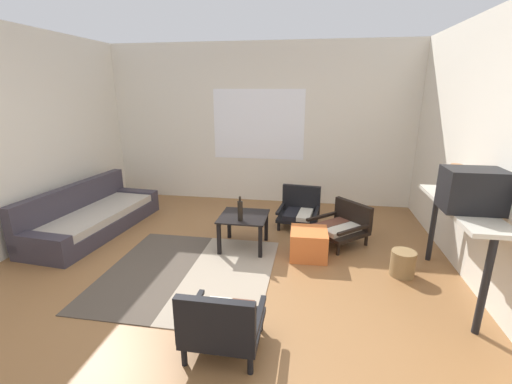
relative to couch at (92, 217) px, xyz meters
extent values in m
plane|color=olive|center=(2.10, -1.19, -0.20)|extent=(7.80, 7.80, 0.00)
cube|color=silver|center=(2.10, 1.87, 1.15)|extent=(5.60, 0.12, 2.70)
cube|color=white|center=(2.10, 1.80, 1.16)|extent=(1.57, 0.01, 1.18)
cube|color=#4C4238|center=(1.31, -0.92, -0.20)|extent=(0.90, 1.85, 0.01)
cube|color=gray|center=(2.21, -0.92, -0.20)|extent=(0.90, 1.85, 0.01)
cube|color=#38333D|center=(0.07, -0.01, -0.10)|extent=(0.94, 2.14, 0.21)
cube|color=#B2A899|center=(0.10, -0.01, 0.06)|extent=(0.83, 1.96, 0.10)
cube|color=#38333D|center=(-0.26, 0.02, 0.18)|extent=(0.31, 2.09, 0.55)
cube|color=#38333D|center=(0.15, 0.94, -0.03)|extent=(0.78, 0.24, 0.34)
cube|color=#38333D|center=(-0.01, -0.96, -0.03)|extent=(0.78, 0.24, 0.34)
cube|color=black|center=(2.23, -0.17, 0.22)|extent=(0.59, 0.59, 0.02)
cube|color=black|center=(1.98, 0.08, 0.00)|extent=(0.04, 0.04, 0.41)
cube|color=black|center=(2.48, 0.08, 0.00)|extent=(0.04, 0.04, 0.41)
cube|color=black|center=(1.98, -0.43, 0.00)|extent=(0.04, 0.04, 0.41)
cube|color=black|center=(2.48, -0.43, 0.00)|extent=(0.04, 0.04, 0.41)
cylinder|color=black|center=(3.10, 0.39, -0.14)|extent=(0.04, 0.04, 0.12)
cylinder|color=black|center=(2.61, 0.45, -0.14)|extent=(0.04, 0.04, 0.12)
cylinder|color=black|center=(3.15, 0.84, -0.14)|extent=(0.04, 0.04, 0.12)
cylinder|color=black|center=(2.66, 0.89, -0.14)|extent=(0.04, 0.04, 0.12)
cube|color=black|center=(2.88, 0.64, -0.06)|extent=(0.62, 0.59, 0.05)
cube|color=beige|center=(2.98, 0.61, 0.00)|extent=(0.24, 0.49, 0.06)
cube|color=black|center=(2.78, 0.63, 0.00)|extent=(0.24, 0.49, 0.06)
cube|color=black|center=(2.91, 0.88, 0.16)|extent=(0.57, 0.13, 0.39)
cube|color=black|center=(3.14, 0.61, 0.06)|extent=(0.10, 0.53, 0.04)
cube|color=black|center=(2.62, 0.67, 0.06)|extent=(0.10, 0.53, 0.04)
cylinder|color=black|center=(2.20, -1.72, -0.13)|extent=(0.04, 0.04, 0.15)
cylinder|color=black|center=(2.69, -1.72, -0.13)|extent=(0.04, 0.04, 0.15)
cylinder|color=black|center=(2.20, -2.19, -0.13)|extent=(0.04, 0.04, 0.15)
cylinder|color=black|center=(2.69, -2.19, -0.13)|extent=(0.04, 0.04, 0.15)
cube|color=black|center=(2.44, -1.96, -0.03)|extent=(0.57, 0.55, 0.05)
cube|color=silver|center=(2.34, -1.94, 0.03)|extent=(0.19, 0.49, 0.06)
cube|color=brown|center=(2.54, -1.94, 0.03)|extent=(0.19, 0.49, 0.06)
cube|color=black|center=(2.44, -2.20, 0.19)|extent=(0.57, 0.07, 0.38)
cube|color=black|center=(2.18, -1.96, 0.09)|extent=(0.04, 0.55, 0.04)
cube|color=black|center=(2.71, -1.96, 0.09)|extent=(0.04, 0.55, 0.04)
cylinder|color=black|center=(3.41, -0.20, -0.13)|extent=(0.04, 0.04, 0.14)
cylinder|color=black|center=(3.06, 0.19, -0.13)|extent=(0.04, 0.04, 0.14)
cylinder|color=black|center=(3.78, 0.14, -0.13)|extent=(0.04, 0.04, 0.14)
cylinder|color=black|center=(3.43, 0.53, -0.13)|extent=(0.04, 0.04, 0.14)
cube|color=black|center=(3.42, 0.16, -0.03)|extent=(0.84, 0.84, 0.05)
cube|color=beige|center=(3.47, 0.07, 0.02)|extent=(0.52, 0.50, 0.06)
cube|color=brown|center=(3.33, 0.23, 0.02)|extent=(0.52, 0.50, 0.06)
cube|color=black|center=(3.61, 0.34, 0.15)|extent=(0.46, 0.49, 0.32)
cube|color=black|center=(3.61, -0.04, 0.08)|extent=(0.46, 0.43, 0.04)
cube|color=black|center=(3.23, 0.37, 0.08)|extent=(0.46, 0.43, 0.04)
cube|color=#D1662D|center=(3.05, -0.30, -0.03)|extent=(0.45, 0.45, 0.34)
cube|color=beige|center=(4.46, -0.80, 0.68)|extent=(0.37, 1.43, 0.04)
cylinder|color=black|center=(4.46, -1.45, 0.23)|extent=(0.06, 0.06, 0.86)
cylinder|color=black|center=(4.46, -0.15, 0.23)|extent=(0.06, 0.06, 0.86)
cube|color=black|center=(4.46, -0.95, 0.89)|extent=(0.49, 0.35, 0.38)
cube|color=black|center=(4.22, -0.95, 0.91)|extent=(0.01, 0.27, 0.27)
cylinder|color=#A87047|center=(4.46, -0.52, 0.82)|extent=(0.25, 0.25, 0.24)
cylinder|color=#A87047|center=(4.46, -0.52, 0.99)|extent=(0.11, 0.11, 0.09)
cylinder|color=black|center=(2.22, -0.33, 0.34)|extent=(0.06, 0.06, 0.24)
cylinder|color=black|center=(2.22, -0.33, 0.49)|extent=(0.03, 0.03, 0.06)
cylinder|color=olive|center=(4.07, -0.57, -0.06)|extent=(0.26, 0.26, 0.28)
camera|label=1|loc=(3.06, -4.17, 1.74)|focal=24.40mm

